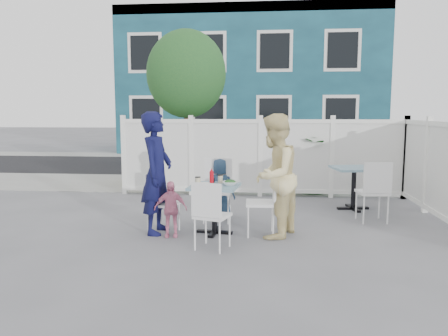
# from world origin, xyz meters

# --- Properties ---
(ground) EXTENTS (80.00, 80.00, 0.00)m
(ground) POSITION_xyz_m (0.00, 0.00, 0.00)
(ground) COLOR slate
(near_sidewalk) EXTENTS (24.00, 2.60, 0.01)m
(near_sidewalk) POSITION_xyz_m (0.00, 3.80, 0.01)
(near_sidewalk) COLOR gray
(near_sidewalk) RESTS_ON ground
(street) EXTENTS (24.00, 5.00, 0.01)m
(street) POSITION_xyz_m (0.00, 7.50, 0.00)
(street) COLOR black
(street) RESTS_ON ground
(far_sidewalk) EXTENTS (24.00, 1.60, 0.01)m
(far_sidewalk) POSITION_xyz_m (0.00, 10.60, 0.01)
(far_sidewalk) COLOR gray
(far_sidewalk) RESTS_ON ground
(building) EXTENTS (11.00, 6.00, 6.00)m
(building) POSITION_xyz_m (-0.50, 14.00, 3.00)
(building) COLOR #173E4C
(building) RESTS_ON ground
(fence_back) EXTENTS (5.86, 0.08, 1.60)m
(fence_back) POSITION_xyz_m (0.10, 2.40, 0.78)
(fence_back) COLOR white
(fence_back) RESTS_ON ground
(fence_right) EXTENTS (0.08, 3.66, 1.60)m
(fence_right) POSITION_xyz_m (3.00, 0.60, 0.78)
(fence_right) COLOR white
(fence_right) RESTS_ON ground
(tree) EXTENTS (1.80, 1.62, 3.59)m
(tree) POSITION_xyz_m (-1.60, 3.30, 2.59)
(tree) COLOR #382316
(tree) RESTS_ON ground
(utility_cabinet) EXTENTS (0.68, 0.50, 1.23)m
(utility_cabinet) POSITION_xyz_m (-2.68, 4.00, 0.62)
(utility_cabinet) COLOR orange
(utility_cabinet) RESTS_ON ground
(potted_shrub_a) EXTENTS (0.91, 0.91, 1.58)m
(potted_shrub_a) POSITION_xyz_m (-0.68, 3.10, 0.79)
(potted_shrub_a) COLOR #164220
(potted_shrub_a) RESTS_ON ground
(potted_shrub_b) EXTENTS (1.88, 1.91, 1.60)m
(potted_shrub_b) POSITION_xyz_m (1.24, 3.00, 0.80)
(potted_shrub_b) COLOR #164220
(potted_shrub_b) RESTS_ON ground
(main_table) EXTENTS (0.74, 0.74, 0.71)m
(main_table) POSITION_xyz_m (-0.51, -0.47, 0.55)
(main_table) COLOR teal
(main_table) RESTS_ON ground
(spare_table) EXTENTS (0.84, 0.84, 0.77)m
(spare_table) POSITION_xyz_m (1.79, 1.32, 0.60)
(spare_table) COLOR teal
(spare_table) RESTS_ON ground
(chair_left) EXTENTS (0.49, 0.50, 0.86)m
(chair_left) POSITION_xyz_m (-1.34, -0.43, 0.50)
(chair_left) COLOR white
(chair_left) RESTS_ON ground
(chair_right) EXTENTS (0.43, 0.44, 0.95)m
(chair_right) POSITION_xyz_m (0.23, -0.47, 0.55)
(chair_right) COLOR white
(chair_right) RESTS_ON ground
(chair_back) EXTENTS (0.46, 0.44, 1.00)m
(chair_back) POSITION_xyz_m (-0.56, 0.32, 0.58)
(chair_back) COLOR white
(chair_back) RESTS_ON ground
(chair_near) EXTENTS (0.50, 0.49, 0.89)m
(chair_near) POSITION_xyz_m (-0.48, -1.25, 0.52)
(chair_near) COLOR white
(chair_near) RESTS_ON ground
(chair_spare) EXTENTS (0.49, 0.48, 0.98)m
(chair_spare) POSITION_xyz_m (1.93, 0.37, 0.57)
(chair_spare) COLOR white
(chair_spare) RESTS_ON ground
(man) EXTENTS (0.48, 0.68, 1.76)m
(man) POSITION_xyz_m (-1.35, -0.51, 0.88)
(man) COLOR #0D0F38
(man) RESTS_ON ground
(woman) EXTENTS (0.93, 1.03, 1.73)m
(woman) POSITION_xyz_m (0.33, -0.55, 0.87)
(woman) COLOR #E8C54B
(woman) RESTS_ON ground
(boy) EXTENTS (0.52, 0.38, 1.00)m
(boy) POSITION_xyz_m (-0.53, 0.44, 0.50)
(boy) COLOR navy
(boy) RESTS_ON ground
(toddler) EXTENTS (0.49, 0.26, 0.79)m
(toddler) POSITION_xyz_m (-1.11, -0.69, 0.40)
(toddler) COLOR pink
(toddler) RESTS_ON ground
(plate_main) EXTENTS (0.24, 0.24, 0.02)m
(plate_main) POSITION_xyz_m (-0.54, -0.60, 0.72)
(plate_main) COLOR white
(plate_main) RESTS_ON main_table
(plate_side) EXTENTS (0.22, 0.22, 0.01)m
(plate_side) POSITION_xyz_m (-0.69, -0.39, 0.72)
(plate_side) COLOR white
(plate_side) RESTS_ON main_table
(salad_bowl) EXTENTS (0.22, 0.22, 0.05)m
(salad_bowl) POSITION_xyz_m (-0.29, -0.44, 0.74)
(salad_bowl) COLOR white
(salad_bowl) RESTS_ON main_table
(coffee_cup_a) EXTENTS (0.08, 0.08, 0.12)m
(coffee_cup_a) POSITION_xyz_m (-0.75, -0.53, 0.77)
(coffee_cup_a) COLOR beige
(coffee_cup_a) RESTS_ON main_table
(coffee_cup_b) EXTENTS (0.08, 0.08, 0.11)m
(coffee_cup_b) POSITION_xyz_m (-0.45, -0.27, 0.76)
(coffee_cup_b) COLOR beige
(coffee_cup_b) RESTS_ON main_table
(ketchup_bottle) EXTENTS (0.06, 0.06, 0.19)m
(ketchup_bottle) POSITION_xyz_m (-0.56, -0.44, 0.80)
(ketchup_bottle) COLOR #B30814
(ketchup_bottle) RESTS_ON main_table
(salt_shaker) EXTENTS (0.03, 0.03, 0.07)m
(salt_shaker) POSITION_xyz_m (-0.58, -0.21, 0.75)
(salt_shaker) COLOR white
(salt_shaker) RESTS_ON main_table
(pepper_shaker) EXTENTS (0.03, 0.03, 0.07)m
(pepper_shaker) POSITION_xyz_m (-0.55, -0.22, 0.74)
(pepper_shaker) COLOR black
(pepper_shaker) RESTS_ON main_table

